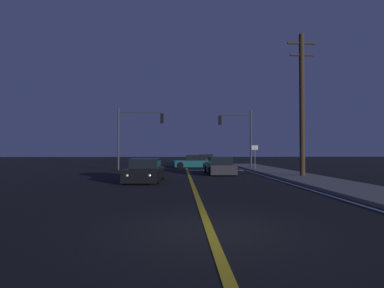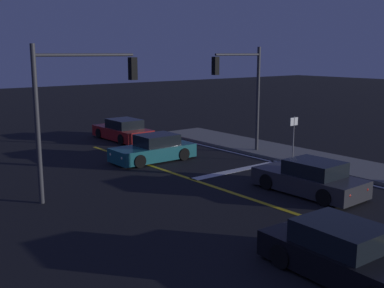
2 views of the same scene
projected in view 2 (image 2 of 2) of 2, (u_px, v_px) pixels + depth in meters
stop_bar at (239, 170)px, 22.40m from camera, size 5.58×0.50×0.01m
car_lead_oncoming_charcoal at (310, 179)px, 18.61m from camera, size 2.05×4.48×1.34m
car_parked_curb_teal at (154, 149)px, 24.24m from camera, size 4.33×1.96×1.34m
car_far_approaching_red at (123, 131)px, 30.00m from camera, size 2.03×4.58×1.34m
car_side_waiting_black at (346, 255)px, 11.61m from camera, size 2.10×4.51×1.34m
traffic_signal_near_right at (243, 84)px, 24.93m from camera, size 3.32×0.28×5.76m
traffic_signal_far_left at (76, 96)px, 17.68m from camera, size 4.26×0.28×5.77m
street_sign_corner at (294, 132)px, 23.72m from camera, size 0.56×0.06×2.32m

